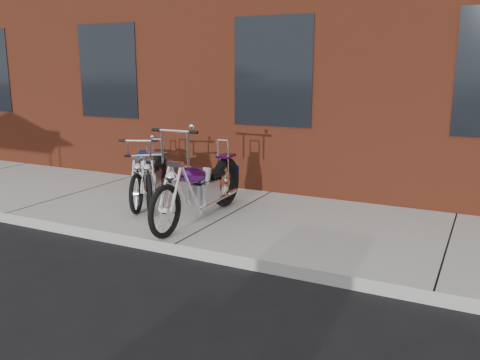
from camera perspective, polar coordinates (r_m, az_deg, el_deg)
The scene contains 5 objects.
ground at distance 6.38m, azimuth -7.32°, elevation -8.43°, with size 120.00×120.00×0.00m, color black.
sidewalk at distance 7.57m, azimuth -1.00°, elevation -4.33°, with size 22.00×3.00×0.15m, color #A5A5A5.
chopper_purple at distance 7.19m, azimuth -4.43°, elevation -1.06°, with size 0.59×2.42×1.35m.
chopper_blue at distance 8.35m, azimuth -10.54°, elevation 0.25°, with size 1.43×1.65×0.91m.
chopper_third at distance 8.35m, azimuth -10.12°, elevation 0.31°, with size 0.91×1.99×1.07m.
Camera 1 is at (3.37, -4.92, 2.27)m, focal length 38.00 mm.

